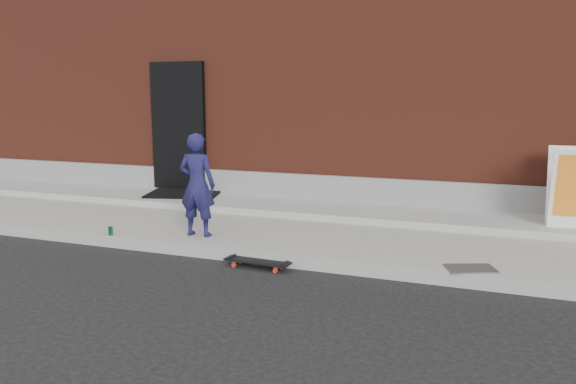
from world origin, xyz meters
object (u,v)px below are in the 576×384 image
at_px(pizza_sign, 575,187).
at_px(soda_can, 111,231).
at_px(child, 197,185).
at_px(skateboard, 257,262).

distance_m(pizza_sign, soda_can, 6.04).
relative_size(pizza_sign, soda_can, 9.33).
relative_size(child, skateboard, 1.73).
bearing_deg(skateboard, pizza_sign, 34.57).
height_order(child, soda_can, child).
xyz_separation_m(child, skateboard, (1.09, -0.57, -0.74)).
bearing_deg(pizza_sign, skateboard, -145.43).
distance_m(child, pizza_sign, 4.87).
height_order(pizza_sign, soda_can, pizza_sign).
bearing_deg(child, pizza_sign, -162.05).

